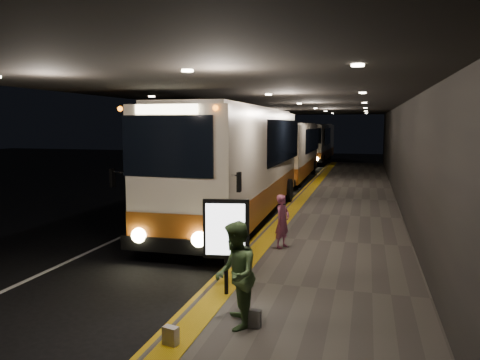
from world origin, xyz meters
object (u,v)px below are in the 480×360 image
Objects in this scene: passenger_waiting_green at (235,275)px; passenger_boarding at (282,221)px; bag_plain at (171,336)px; coach_second at (291,153)px; coach_third at (316,144)px; coach_main at (238,168)px; bag_polka at (254,319)px; info_sign at (226,231)px; stanchion_post at (243,246)px.

passenger_boarding is at bearing 164.77° from passenger_waiting_green.
bag_plain is (-0.65, -6.20, -0.59)m from passenger_boarding.
bag_plain is at bearing -86.47° from coach_second.
passenger_boarding is (2.47, -31.87, -0.77)m from coach_third.
coach_main reaches higher than passenger_boarding.
bag_polka is (2.90, -9.45, -1.64)m from coach_main.
bag_plain is (1.86, -23.40, -1.39)m from coach_second.
bag_polka is 1.99m from info_sign.
coach_second is (-0.05, 12.98, -0.25)m from coach_main.
passenger_waiting_green reaches higher than passenger_boarding.
coach_main is 8.81× the size of passenger_boarding.
bag_polka is at bearing 41.58° from bag_plain.
coach_third is at bearing 82.30° from info_sign.
bag_polka is at bearing -151.89° from passenger_boarding.
passenger_boarding is (2.45, -4.23, -1.05)m from coach_main.
passenger_boarding is 3.95m from info_sign.
coach_main is at bearing 99.81° from bag_plain.
coach_main is 9.88m from passenger_waiting_green.
stanchion_post is (1.94, -34.09, -0.93)m from coach_third.
coach_third is 31.98m from passenger_boarding.
stanchion_post is at bearing 81.89° from info_sign.
info_sign reaches higher than bag_plain.
passenger_boarding is 5.27m from passenger_waiting_green.
coach_main is 8.37m from info_sign.
coach_second is 1.02× the size of coach_third.
bag_plain is at bearing -81.94° from coach_main.
coach_main reaches higher than info_sign.
stanchion_post reaches higher than bag_plain.
coach_main is at bearing -90.77° from coach_second.
bag_polka is 1.02× the size of bag_plain.
coach_main is at bearing 53.40° from passenger_boarding.
coach_third is at bearing 92.73° from bag_plain.
coach_main is 1.16× the size of coach_second.
info_sign is at bearing -85.59° from coach_third.
coach_main is 43.06× the size of bag_polka.
passenger_waiting_green is (2.64, -22.47, -0.64)m from coach_second.
bag_plain is at bearing -86.08° from coach_third.
passenger_boarding is at bearing -61.62° from coach_main.
stanchion_post is at bearing -85.20° from coach_second.
coach_main reaches higher than coach_third.
passenger_boarding is 6.26m from bag_plain.
bag_plain is at bearing -138.42° from bag_polka.
passenger_waiting_green reaches higher than stanchion_post.
coach_third is at bearing 93.25° from stanchion_post.
coach_main is 43.74× the size of bag_plain.
coach_second is 7.58× the size of passenger_boarding.
passenger_waiting_green is (2.60, -37.14, -0.61)m from coach_third.
passenger_waiting_green is at bearing -155.28° from passenger_boarding.
coach_third is 5.68× the size of info_sign.
passenger_boarding is 1.27× the size of stanchion_post.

